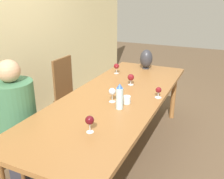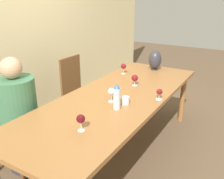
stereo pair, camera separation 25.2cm
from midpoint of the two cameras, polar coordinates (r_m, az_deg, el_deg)
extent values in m
plane|color=brown|center=(3.01, 3.48, -14.86)|extent=(14.00, 14.00, 0.00)
cube|color=beige|center=(3.46, -20.12, 13.73)|extent=(7.00, 0.06, 2.80)
cube|color=#936033|center=(2.65, 3.82, -1.83)|extent=(2.68, 0.97, 0.04)
cylinder|color=#936033|center=(3.76, 17.67, -1.99)|extent=(0.07, 0.07, 0.71)
cylinder|color=#936033|center=(3.98, 6.98, 0.13)|extent=(0.07, 0.07, 0.71)
cylinder|color=#ADCCD6|center=(2.30, 4.24, -2.19)|extent=(0.07, 0.07, 0.20)
cone|color=#33599E|center=(2.25, 4.32, 0.72)|extent=(0.06, 0.06, 0.04)
cylinder|color=silver|center=(2.43, 6.08, -2.55)|extent=(0.07, 0.07, 0.08)
cylinder|color=#2D2D33|center=(3.63, 11.66, 4.54)|extent=(0.10, 0.10, 0.01)
ellipsoid|color=#2D2D33|center=(3.60, 11.82, 6.66)|extent=(0.18, 0.18, 0.26)
cylinder|color=silver|center=(2.61, 13.42, -2.26)|extent=(0.07, 0.07, 0.00)
cylinder|color=silver|center=(2.60, 13.48, -1.67)|extent=(0.01, 0.01, 0.06)
sphere|color=maroon|center=(2.58, 13.57, -0.57)|extent=(0.06, 0.06, 0.06)
cylinder|color=silver|center=(2.95, 7.62, 0.90)|extent=(0.07, 0.07, 0.00)
cylinder|color=silver|center=(2.94, 7.64, 1.44)|extent=(0.01, 0.01, 0.06)
sphere|color=maroon|center=(2.92, 7.70, 2.57)|extent=(0.08, 0.08, 0.08)
cylinder|color=silver|center=(3.39, 4.74, 3.62)|extent=(0.06, 0.06, 0.00)
cylinder|color=silver|center=(3.38, 4.76, 4.21)|extent=(0.01, 0.01, 0.07)
sphere|color=maroon|center=(3.36, 4.79, 5.27)|extent=(0.07, 0.07, 0.07)
cylinder|color=silver|center=(2.49, 2.76, -2.83)|extent=(0.07, 0.07, 0.00)
cylinder|color=silver|center=(2.47, 2.77, -1.98)|extent=(0.01, 0.01, 0.08)
sphere|color=silver|center=(2.45, 2.80, -0.51)|extent=(0.07, 0.07, 0.07)
cylinder|color=silver|center=(1.98, -3.38, -9.43)|extent=(0.06, 0.06, 0.00)
cylinder|color=silver|center=(1.96, -3.40, -8.49)|extent=(0.01, 0.01, 0.07)
sphere|color=#510C14|center=(1.93, -3.44, -6.80)|extent=(0.07, 0.07, 0.07)
cube|color=brown|center=(2.74, -17.71, -9.38)|extent=(0.44, 0.44, 0.04)
cube|color=brown|center=(2.75, -21.16, -2.92)|extent=(0.40, 0.03, 0.54)
cylinder|color=brown|center=(2.63, -17.44, -16.46)|extent=(0.04, 0.04, 0.40)
cylinder|color=brown|center=(2.84, -11.68, -12.81)|extent=(0.04, 0.04, 0.40)
cylinder|color=brown|center=(3.08, -17.04, -10.49)|extent=(0.04, 0.04, 0.40)
cube|color=brown|center=(3.44, -4.55, -2.02)|extent=(0.44, 0.44, 0.04)
cube|color=brown|center=(3.45, -7.40, 3.06)|extent=(0.40, 0.03, 0.54)
cylinder|color=brown|center=(3.30, -3.63, -7.33)|extent=(0.04, 0.04, 0.40)
cylinder|color=brown|center=(3.58, -0.19, -4.89)|extent=(0.04, 0.04, 0.40)
cylinder|color=brown|center=(3.50, -8.80, -5.75)|extent=(0.04, 0.04, 0.40)
cylinder|color=brown|center=(3.77, -5.15, -3.58)|extent=(0.04, 0.04, 0.40)
cube|color=#2D2D38|center=(2.79, -16.27, -13.38)|extent=(0.30, 0.22, 0.44)
cylinder|color=#3D704C|center=(2.60, -18.43, -3.58)|extent=(0.40, 0.40, 0.57)
sphere|color=tan|center=(2.47, -19.44, 4.63)|extent=(0.21, 0.21, 0.21)
camera|label=1|loc=(0.13, -87.14, 1.08)|focal=40.00mm
camera|label=2|loc=(0.13, 92.86, -1.08)|focal=40.00mm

